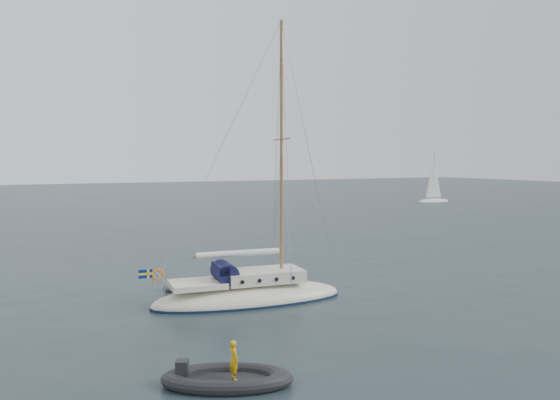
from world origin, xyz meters
name	(u,v)px	position (x,y,z in m)	size (l,w,h in m)	color
ground	(276,292)	(0.00, 0.00, 0.00)	(300.00, 300.00, 0.00)	black
sailboat	(249,280)	(-2.11, -1.31, 1.12)	(10.42, 3.12, 14.84)	silver
dinghy	(185,285)	(-4.23, 2.95, 0.17)	(2.71, 1.23, 0.39)	#46464B
rib	(227,378)	(-6.70, -10.52, 0.24)	(4.25, 1.93, 1.49)	black
distant_yacht_b	(434,180)	(51.61, 45.95, 3.79)	(6.69, 3.57, 8.87)	silver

